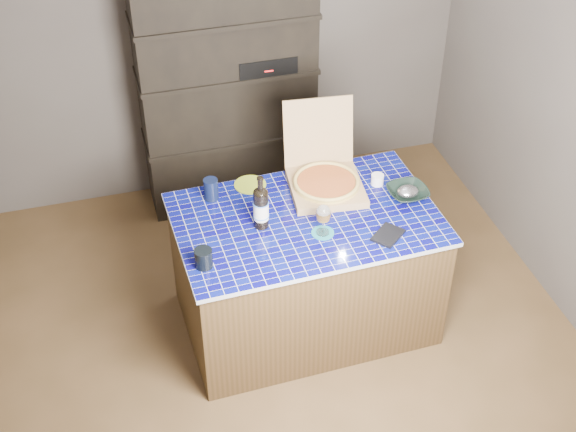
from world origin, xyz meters
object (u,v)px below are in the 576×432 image
object	(u,v)px
wine_glass	(323,214)
mead_bottle	(261,207)
dvd_case	(388,235)
kitchen_island	(306,270)
bowl	(408,193)
pizza_box	(325,179)

from	to	relation	value
wine_glass	mead_bottle	bearing A→B (deg)	153.16
mead_bottle	dvd_case	bearing A→B (deg)	-23.26
kitchen_island	bowl	size ratio (longest dim) A/B	6.51
pizza_box	bowl	size ratio (longest dim) A/B	2.37
dvd_case	bowl	distance (m)	0.39
bowl	pizza_box	bearing A→B (deg)	153.93
kitchen_island	dvd_case	xyz separation A→B (m)	(0.39, -0.28, 0.42)
kitchen_island	pizza_box	size ratio (longest dim) A/B	2.75
kitchen_island	wine_glass	size ratio (longest dim) A/B	8.07
kitchen_island	wine_glass	xyz separation A→B (m)	(0.04, -0.16, 0.54)
kitchen_island	dvd_case	bearing A→B (deg)	-38.26
mead_bottle	wine_glass	bearing A→B (deg)	-26.84
kitchen_island	pizza_box	bearing A→B (deg)	49.96
mead_bottle	dvd_case	xyz separation A→B (m)	(0.65, -0.28, -0.12)
kitchen_island	pizza_box	world-z (taller)	pizza_box
bowl	wine_glass	bearing A→B (deg)	-162.39
pizza_box	mead_bottle	size ratio (longest dim) A/B	1.66
wine_glass	pizza_box	bearing A→B (deg)	70.38
kitchen_island	bowl	world-z (taller)	bowl
kitchen_island	dvd_case	distance (m)	0.63
kitchen_island	bowl	distance (m)	0.77
kitchen_island	dvd_case	size ratio (longest dim) A/B	8.44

